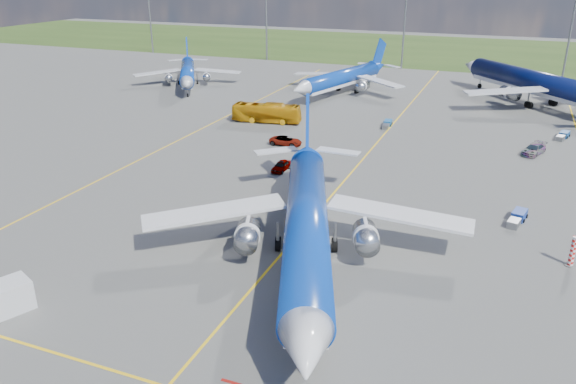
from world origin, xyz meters
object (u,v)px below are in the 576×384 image
at_px(main_airliner, 306,265).
at_px(service_car_a, 281,166).
at_px(bg_jet_nw, 188,86).
at_px(warning_post, 573,251).
at_px(apron_bus, 267,113).
at_px(service_car_c, 534,149).
at_px(baggage_tug_w, 517,218).
at_px(bg_jet_n, 529,103).
at_px(bg_jet_nnw, 341,94).
at_px(service_car_b, 286,141).
at_px(baggage_tug_e, 563,136).
at_px(baggage_tug_c, 387,124).

distance_m(main_airliner, service_car_a, 26.16).
distance_m(bg_jet_nw, service_car_a, 62.05).
distance_m(warning_post, main_airliner, 24.81).
bearing_deg(service_car_a, apron_bus, 120.41).
bearing_deg(service_car_c, baggage_tug_w, -71.78).
bearing_deg(main_airliner, bg_jet_n, 56.32).
bearing_deg(service_car_c, main_airliner, -92.44).
height_order(warning_post, bg_jet_nnw, bg_jet_nnw).
relative_size(service_car_b, baggage_tug_e, 1.13).
bearing_deg(baggage_tug_w, service_car_b, 166.11).
bearing_deg(apron_bus, service_car_a, -160.30).
bearing_deg(service_car_b, bg_jet_nnw, 3.59).
height_order(warning_post, service_car_b, warning_post).
relative_size(service_car_a, service_car_b, 0.79).
relative_size(warning_post, baggage_tug_e, 0.67).
distance_m(service_car_b, service_car_c, 37.19).
relative_size(bg_jet_n, main_airliner, 1.08).
relative_size(bg_jet_n, baggage_tug_w, 10.37).
bearing_deg(bg_jet_nw, service_car_a, -77.85).
bearing_deg(service_car_b, service_car_c, -75.70).
bearing_deg(service_car_c, bg_jet_nnw, 164.45).
bearing_deg(service_car_b, baggage_tug_w, -116.64).
xyz_separation_m(bg_jet_nw, service_car_c, (74.34, -24.87, 0.76)).
xyz_separation_m(bg_jet_nnw, service_car_b, (2.82, -39.49, 0.70)).
distance_m(main_airliner, apron_bus, 51.91).
distance_m(service_car_b, baggage_tug_e, 45.18).
relative_size(bg_jet_nw, bg_jet_nnw, 0.91).
bearing_deg(bg_jet_n, warning_post, 51.93).
distance_m(bg_jet_n, main_airliner, 81.66).
xyz_separation_m(warning_post, baggage_tug_w, (-4.81, 8.51, -1.03)).
xyz_separation_m(service_car_b, baggage_tug_w, (34.15, -16.76, -0.23)).
relative_size(bg_jet_nw, bg_jet_n, 0.72).
bearing_deg(apron_bus, baggage_tug_e, -88.56).
relative_size(bg_jet_nnw, service_car_c, 7.32).
bearing_deg(service_car_b, warning_post, -123.47).
bearing_deg(bg_jet_nnw, baggage_tug_w, -41.37).
bearing_deg(bg_jet_n, bg_jet_nnw, -32.78).
distance_m(warning_post, service_car_a, 37.90).
xyz_separation_m(bg_jet_nnw, apron_bus, (-5.54, -27.93, 1.71)).
bearing_deg(service_car_a, bg_jet_nw, 135.03).
bearing_deg(main_airliner, baggage_tug_w, 24.00).
height_order(main_airliner, baggage_tug_w, main_airliner).
height_order(service_car_b, baggage_tug_w, service_car_b).
height_order(warning_post, main_airliner, main_airliner).
distance_m(bg_jet_nnw, service_car_b, 39.59).
bearing_deg(bg_jet_n, service_car_a, 19.65).
xyz_separation_m(warning_post, baggage_tug_e, (1.48, 45.40, -1.05)).
distance_m(main_airliner, service_car_b, 37.82).
distance_m(bg_jet_nw, baggage_tug_w, 88.74).
bearing_deg(baggage_tug_w, baggage_tug_c, 135.39).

